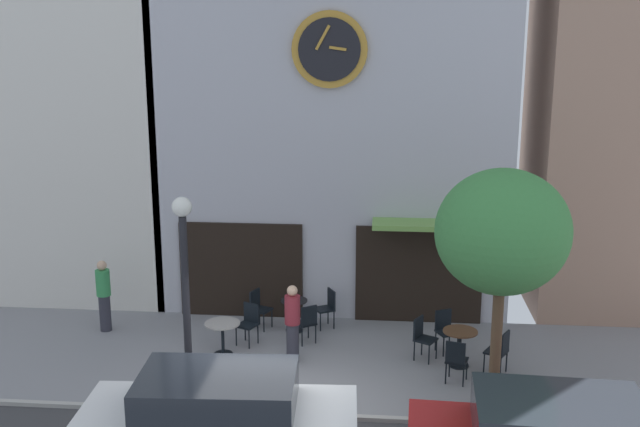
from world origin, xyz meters
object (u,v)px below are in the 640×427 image
Objects in this scene: cafe_chair_curbside at (422,335)px; cafe_chair_near_tree at (328,305)px; street_lamp at (186,298)px; cafe_table_center_right at (460,341)px; pedestrian_green at (104,295)px; parked_car_white at (218,421)px; pedestrian_maroon at (293,323)px; cafe_chair_under_awning at (307,321)px; cafe_chair_mid_row at (258,306)px; cafe_table_near_curb at (223,331)px; cafe_chair_facing_street at (249,321)px; cafe_chair_outer at (500,349)px; cafe_chair_facing_wall at (445,328)px; cafe_chair_right_end at (456,358)px; cafe_table_rightmost at (294,311)px; street_tree at (503,233)px.

cafe_chair_curbside and cafe_chair_near_tree have the same top height.
street_lamp is 4.96× the size of cafe_table_center_right.
parked_car_white is (3.81, -5.21, -0.10)m from pedestrian_green.
pedestrian_maroon is 1.00× the size of pedestrian_green.
cafe_chair_under_awning is 1.00× the size of cafe_chair_mid_row.
cafe_table_near_curb is 1.57m from pedestrian_maroon.
cafe_chair_outer is (5.26, -1.06, 0.00)m from cafe_chair_facing_street.
pedestrian_green reaches higher than parked_car_white.
street_lamp is 2.64m from pedestrian_maroon.
cafe_chair_facing_wall is at bearing 14.99° from pedestrian_maroon.
pedestrian_green is (-5.06, -0.66, 0.33)m from cafe_chair_near_tree.
pedestrian_green is (-3.41, 0.44, 0.33)m from cafe_chair_facing_street.
cafe_chair_facing_street is at bearing 179.64° from cafe_chair_facing_wall.
cafe_chair_facing_street and cafe_chair_near_tree have the same top height.
cafe_chair_near_tree is 0.54× the size of pedestrian_green.
cafe_table_center_right is at bearing -9.74° from cafe_chair_facing_street.
cafe_chair_right_end is (-0.91, -0.52, 0.00)m from cafe_chair_outer.
cafe_table_rightmost is at bearing 84.86° from parked_car_white.
cafe_chair_mid_row is (-1.21, 0.82, 0.00)m from cafe_chair_under_awning.
parked_car_white is at bearing -99.80° from pedestrian_maroon.
cafe_table_near_curb is 4.88m from cafe_chair_right_end.
cafe_table_rightmost is 4.18m from cafe_chair_right_end.
cafe_chair_curbside is at bearing -13.19° from cafe_chair_under_awning.
cafe_chair_curbside reaches higher than cafe_table_near_curb.
cafe_chair_mid_row is at bearing 86.60° from cafe_chair_facing_street.
parked_car_white reaches higher than cafe_chair_near_tree.
street_tree is 5.75m from parked_car_white.
cafe_table_near_curb is at bearing -177.78° from cafe_chair_curbside.
cafe_chair_facing_street is 0.54× the size of pedestrian_maroon.
cafe_table_center_right is 0.46× the size of pedestrian_maroon.
cafe_chair_outer is at bearing 77.01° from street_tree.
cafe_chair_near_tree is (1.64, 1.09, 0.00)m from cafe_chair_facing_street.
street_lamp is at bearing -101.81° from cafe_chair_mid_row.
street_lamp is 4.26× the size of cafe_chair_curbside.
cafe_chair_under_awning and cafe_chair_mid_row have the same top height.
cafe_chair_outer is 4.21m from cafe_chair_near_tree.
street_tree reaches higher than cafe_chair_outer.
cafe_chair_outer is 0.54× the size of pedestrian_maroon.
cafe_chair_curbside is 1.00× the size of cafe_chair_right_end.
street_lamp is 4.26× the size of cafe_chair_near_tree.
cafe_chair_mid_row is at bearing 159.23° from cafe_chair_outer.
street_lamp is 4.26× the size of cafe_chair_under_awning.
cafe_chair_outer is 5.56m from cafe_chair_mid_row.
cafe_chair_mid_row is at bearing 72.26° from cafe_table_near_curb.
cafe_table_near_curb is (-5.41, 1.67, -2.72)m from street_tree.
cafe_table_center_right is 3.34m from cafe_chair_under_awning.
parked_car_white reaches higher than cafe_chair_facing_wall.
cafe_chair_curbside is at bearing 8.37° from pedestrian_maroon.
street_tree is at bearing 28.31° from parked_car_white.
cafe_chair_under_awning is (-3.70, 2.41, -2.72)m from street_tree.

